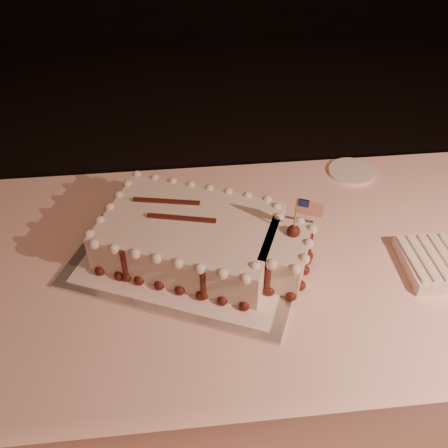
{
  "coord_description": "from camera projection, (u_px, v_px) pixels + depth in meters",
  "views": [
    {
      "loc": [
        -0.43,
        -0.23,
        1.6
      ],
      "look_at": [
        -0.34,
        0.64,
        0.84
      ],
      "focal_mm": 40.0,
      "sensor_mm": 36.0,
      "label": 1
    }
  ],
  "objects": [
    {
      "name": "side_plate",
      "position": [
        351.0,
        172.0,
        1.46
      ],
      "size": [
        0.13,
        0.13,
        0.01
      ],
      "primitive_type": "cylinder",
      "color": "white",
      "rests_on": "banquet_table"
    },
    {
      "name": "banquet_table",
      "position": [
        339.0,
        343.0,
        1.46
      ],
      "size": [
        2.4,
        0.8,
        0.75
      ],
      "primitive_type": "cube",
      "color": "#FFD1C5",
      "rests_on": "ground"
    },
    {
      "name": "doily",
      "position": [
        191.0,
        251.0,
        1.2
      ],
      "size": [
        0.58,
        0.52,
        0.0
      ],
      "primitive_type": "cube",
      "rotation": [
        0.0,
        0.0,
        -0.41
      ],
      "color": "white",
      "rests_on": "cake_board"
    },
    {
      "name": "sheet_cake",
      "position": [
        201.0,
        238.0,
        1.17
      ],
      "size": [
        0.52,
        0.41,
        0.2
      ],
      "color": "silver",
      "rests_on": "doily"
    },
    {
      "name": "cake_board",
      "position": [
        191.0,
        252.0,
        1.21
      ],
      "size": [
        0.64,
        0.57,
        0.01
      ],
      "primitive_type": "cube",
      "rotation": [
        0.0,
        0.0,
        -0.41
      ],
      "color": "silver",
      "rests_on": "banquet_table"
    }
  ]
}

